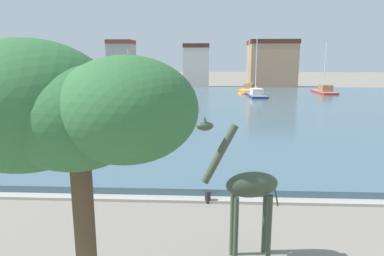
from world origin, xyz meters
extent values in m
cube|color=#476675|center=(0.00, 36.47, 0.21)|extent=(91.72, 52.96, 0.41)
cube|color=#ADA89E|center=(0.00, 9.74, 0.06)|extent=(91.72, 0.50, 0.12)
cylinder|color=#3D4C38|center=(3.75, 5.53, 0.98)|extent=(0.14, 0.14, 1.97)
cylinder|color=#3D4C38|center=(3.68, 5.90, 0.98)|extent=(0.14, 0.14, 1.97)
cylinder|color=#3D4C38|center=(4.72, 5.73, 0.98)|extent=(0.14, 0.14, 1.97)
cylinder|color=#3D4C38|center=(4.65, 6.09, 0.98)|extent=(0.14, 0.14, 1.97)
ellipsoid|color=#3D4C38|center=(4.20, 5.81, 2.25)|extent=(1.60, 0.86, 0.75)
cylinder|color=#3D4C38|center=(3.27, 5.63, 3.19)|extent=(1.05, 0.41, 1.68)
ellipsoid|color=#3D4C38|center=(2.86, 5.54, 3.98)|extent=(0.51, 0.34, 0.25)
cone|color=#3D4C38|center=(2.87, 5.48, 4.17)|extent=(0.05, 0.05, 0.14)
cone|color=#3D4C38|center=(2.84, 5.60, 4.17)|extent=(0.05, 0.05, 0.14)
cylinder|color=#3D4C38|center=(4.91, 5.96, 1.94)|extent=(0.22, 0.09, 0.80)
cube|color=red|center=(21.21, 51.53, 0.34)|extent=(2.46, 6.37, 0.68)
ellipsoid|color=red|center=(21.12, 54.52, 0.34)|extent=(2.11, 2.27, 0.64)
cube|color=#C7716E|center=(21.21, 51.53, 0.71)|extent=(2.41, 6.25, 0.06)
cube|color=#9E7047|center=(21.22, 51.06, 1.24)|extent=(1.66, 2.25, 1.00)
cylinder|color=silver|center=(21.20, 52.00, 4.48)|extent=(0.12, 0.12, 7.60)
cylinder|color=silver|center=(21.23, 50.90, 1.58)|extent=(0.15, 2.21, 0.08)
ellipsoid|color=gold|center=(-12.97, 24.92, 0.39)|extent=(2.38, 2.88, 0.75)
cube|color=#939399|center=(-19.60, 41.55, 0.39)|extent=(3.12, 6.54, 0.77)
ellipsoid|color=#939399|center=(-19.06, 44.48, 0.39)|extent=(2.19, 2.49, 0.74)
cube|color=#B1B1B5|center=(-19.60, 41.55, 0.80)|extent=(3.06, 6.41, 0.06)
cylinder|color=silver|center=(-19.51, 42.01, 3.76)|extent=(0.12, 0.12, 5.97)
cylinder|color=silver|center=(-19.71, 40.93, 1.67)|extent=(0.47, 2.18, 0.08)
cube|color=navy|center=(9.81, 46.53, 0.33)|extent=(2.49, 7.48, 0.66)
ellipsoid|color=navy|center=(9.67, 50.05, 0.33)|extent=(2.08, 2.67, 0.63)
cube|color=slate|center=(9.81, 46.53, 0.69)|extent=(2.44, 7.33, 0.06)
cube|color=silver|center=(9.83, 45.98, 1.14)|extent=(1.64, 2.65, 0.82)
cylinder|color=silver|center=(9.79, 47.09, 4.82)|extent=(0.12, 0.12, 8.30)
cylinder|color=silver|center=(9.84, 45.79, 1.56)|extent=(0.18, 2.59, 0.08)
cube|color=teal|center=(-9.09, 48.30, 0.30)|extent=(2.06, 8.08, 0.59)
ellipsoid|color=teal|center=(-8.88, 44.50, 0.30)|extent=(1.60, 2.88, 0.56)
cube|color=#6EA5A8|center=(-9.09, 48.30, 0.62)|extent=(2.02, 7.92, 0.06)
cylinder|color=silver|center=(-9.06, 47.70, 3.86)|extent=(0.12, 0.12, 6.53)
cylinder|color=silver|center=(-9.14, 49.10, 1.49)|extent=(0.24, 2.80, 0.08)
cube|color=orange|center=(9.60, 54.07, 0.42)|extent=(4.36, 8.55, 0.83)
ellipsoid|color=orange|center=(8.38, 50.28, 0.42)|extent=(2.51, 3.31, 0.79)
cube|color=#E2A56E|center=(9.60, 54.07, 0.86)|extent=(4.27, 8.38, 0.06)
cube|color=#9E7047|center=(9.79, 54.66, 1.28)|extent=(2.15, 3.20, 0.76)
cylinder|color=silver|center=(9.40, 53.47, 4.74)|extent=(0.12, 0.12, 7.80)
cylinder|color=silver|center=(9.85, 54.86, 1.73)|extent=(0.97, 2.82, 0.08)
cylinder|color=brown|center=(0.53, 2.70, 1.95)|extent=(0.41, 0.41, 3.90)
ellipsoid|color=#336B38|center=(0.53, 2.70, 4.69)|extent=(2.61, 2.61, 1.96)
ellipsoid|color=#336B38|center=(1.52, 2.48, 4.86)|extent=(2.53, 2.53, 1.89)
ellipsoid|color=#336B38|center=(-0.50, 2.94, 4.87)|extent=(3.37, 3.37, 2.52)
cylinder|color=#232326|center=(2.95, 9.59, 0.25)|extent=(0.24, 0.24, 0.50)
cube|color=gray|center=(-15.33, 68.61, 4.36)|extent=(5.01, 5.77, 8.73)
cube|color=brown|center=(-15.33, 68.61, 9.13)|extent=(5.11, 5.88, 0.80)
cube|color=beige|center=(0.43, 66.71, 3.93)|extent=(5.05, 5.72, 7.86)
cube|color=#51281E|center=(0.43, 66.71, 8.26)|extent=(5.16, 5.84, 0.80)
cube|color=tan|center=(15.29, 65.97, 4.27)|extent=(8.90, 7.92, 8.53)
cube|color=#51281E|center=(15.29, 65.97, 8.93)|extent=(9.08, 8.08, 0.80)
camera|label=1|loc=(2.95, -3.40, 5.74)|focal=31.94mm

